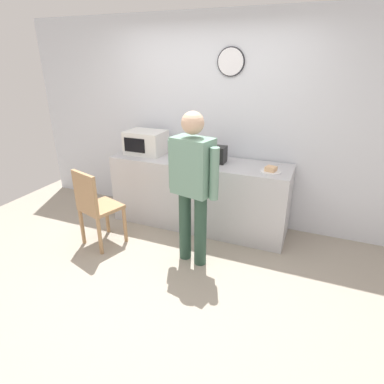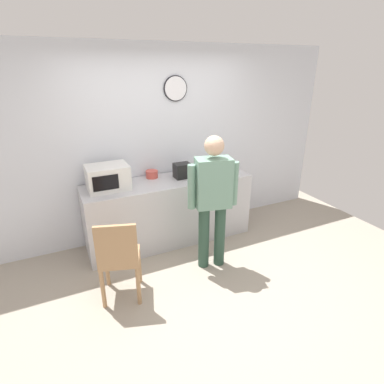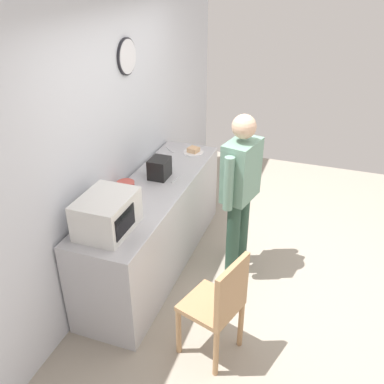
# 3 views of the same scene
# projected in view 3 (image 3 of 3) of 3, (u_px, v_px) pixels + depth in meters

# --- Properties ---
(ground_plane) EXTENTS (6.00, 6.00, 0.00)m
(ground_plane) POSITION_uv_depth(u_px,v_px,m) (272.00, 287.00, 4.11)
(ground_plane) COLOR #9E9384
(back_wall) EXTENTS (5.40, 0.13, 2.60)m
(back_wall) POSITION_uv_depth(u_px,v_px,m) (115.00, 142.00, 3.94)
(back_wall) COLOR silver
(back_wall) RESTS_ON ground_plane
(kitchen_counter) EXTENTS (2.26, 0.62, 0.90)m
(kitchen_counter) POSITION_uv_depth(u_px,v_px,m) (155.00, 226.00, 4.23)
(kitchen_counter) COLOR #B7B7BC
(kitchen_counter) RESTS_ON ground_plane
(microwave) EXTENTS (0.50, 0.39, 0.30)m
(microwave) POSITION_uv_depth(u_px,v_px,m) (107.00, 214.00, 3.31)
(microwave) COLOR silver
(microwave) RESTS_ON kitchen_counter
(sandwich_plate) EXTENTS (0.23, 0.23, 0.07)m
(sandwich_plate) POSITION_uv_depth(u_px,v_px,m) (193.00, 151.00, 4.72)
(sandwich_plate) COLOR white
(sandwich_plate) RESTS_ON kitchen_counter
(salad_bowl) EXTENTS (0.17, 0.17, 0.10)m
(salad_bowl) POSITION_uv_depth(u_px,v_px,m) (126.00, 187.00, 3.92)
(salad_bowl) COLOR #C64C42
(salad_bowl) RESTS_ON kitchen_counter
(toaster) EXTENTS (0.22, 0.18, 0.20)m
(toaster) POSITION_uv_depth(u_px,v_px,m) (159.00, 168.00, 4.15)
(toaster) COLOR black
(toaster) RESTS_ON kitchen_counter
(fork_utensil) EXTENTS (0.13, 0.14, 0.01)m
(fork_utensil) POSITION_uv_depth(u_px,v_px,m) (170.00, 150.00, 4.80)
(fork_utensil) COLOR silver
(fork_utensil) RESTS_ON kitchen_counter
(spoon_utensil) EXTENTS (0.17, 0.05, 0.01)m
(spoon_utensil) POSITION_uv_depth(u_px,v_px,m) (176.00, 179.00, 4.16)
(spoon_utensil) COLOR silver
(spoon_utensil) RESTS_ON kitchen_counter
(person_standing) EXTENTS (0.58, 0.32, 1.63)m
(person_standing) POSITION_uv_depth(u_px,v_px,m) (240.00, 184.00, 3.95)
(person_standing) COLOR #2A4738
(person_standing) RESTS_ON ground_plane
(wooden_chair) EXTENTS (0.50, 0.50, 0.94)m
(wooden_chair) POSITION_uv_depth(u_px,v_px,m) (219.00, 304.00, 3.17)
(wooden_chair) COLOR #A87F56
(wooden_chair) RESTS_ON ground_plane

